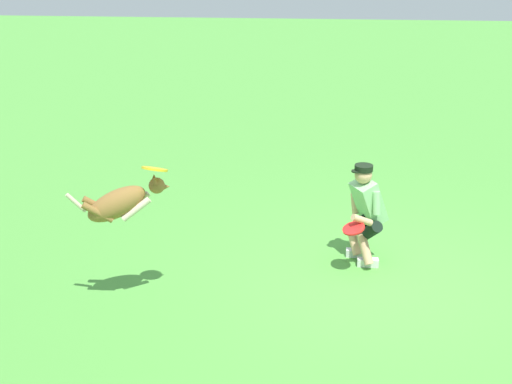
% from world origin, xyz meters
% --- Properties ---
extents(ground_plane, '(60.00, 60.00, 0.00)m').
position_xyz_m(ground_plane, '(0.00, 0.00, 0.00)').
color(ground_plane, '#519E3E').
extents(person, '(0.53, 0.71, 1.29)m').
position_xyz_m(person, '(0.25, -0.63, 0.70)').
color(person, silver).
rests_on(person, ground_plane).
extents(dog, '(1.03, 0.50, 0.54)m').
position_xyz_m(dog, '(2.88, 0.70, 1.23)').
color(dog, olive).
extents(frisbee_flying, '(0.35, 0.34, 0.14)m').
position_xyz_m(frisbee_flying, '(2.51, 0.64, 1.59)').
color(frisbee_flying, yellow).
extents(frisbee_held, '(0.32, 0.33, 0.14)m').
position_xyz_m(frisbee_held, '(0.40, -0.27, 0.61)').
color(frisbee_held, red).
rests_on(frisbee_held, person).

